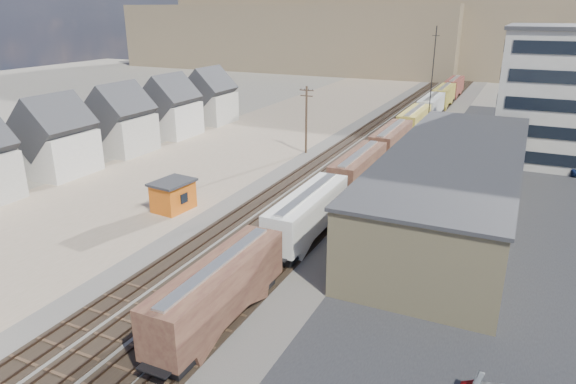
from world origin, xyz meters
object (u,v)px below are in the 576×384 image
at_px(maintenance_shed, 173,195).
at_px(parked_car_blue, 573,168).
at_px(freight_train, 403,130).
at_px(utility_pole_north, 306,118).

xyz_separation_m(maintenance_shed, parked_car_blue, (39.62, 33.03, -0.95)).
relative_size(freight_train, parked_car_blue, 23.02).
relative_size(utility_pole_north, maintenance_shed, 2.09).
relative_size(freight_train, maintenance_shed, 24.97).
distance_m(maintenance_shed, parked_car_blue, 51.59).
height_order(utility_pole_north, maintenance_shed, utility_pole_north).
bearing_deg(freight_train, utility_pole_north, -141.67).
xyz_separation_m(utility_pole_north, maintenance_shed, (-3.77, -27.30, -3.62)).
distance_m(freight_train, parked_car_blue, 23.98).
bearing_deg(freight_train, maintenance_shed, -113.45).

